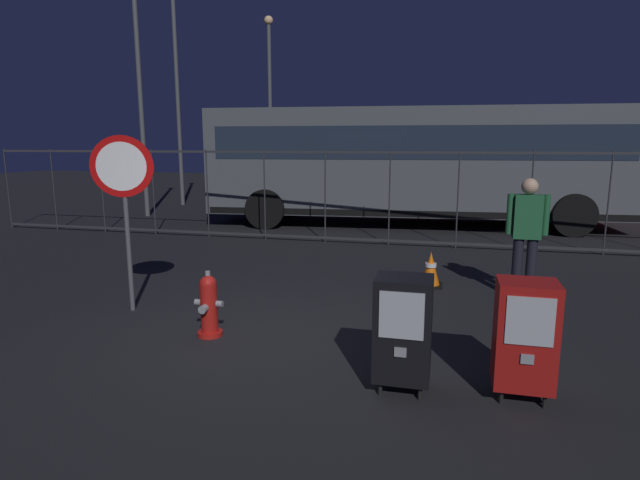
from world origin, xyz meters
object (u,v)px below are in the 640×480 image
at_px(bus_near, 413,160).
at_px(street_light_near_right, 138,60).
at_px(street_light_near_left, 176,70).
at_px(street_light_far_left, 270,96).
at_px(fire_hydrant, 209,306).
at_px(pedestrian, 527,231).
at_px(newspaper_box_secondary, 525,334).
at_px(newspaper_box_primary, 403,328).
at_px(traffic_cone, 431,269).
at_px(stop_sign, 124,187).
at_px(bus_far, 535,157).

height_order(bus_near, street_light_near_right, street_light_near_right).
relative_size(bus_near, street_light_near_left, 1.34).
bearing_deg(street_light_far_left, fire_hydrant, -73.57).
bearing_deg(street_light_near_right, fire_hydrant, -54.08).
xyz_separation_m(bus_near, street_light_near_left, (-8.19, 2.65, 2.86)).
relative_size(pedestrian, street_light_near_right, 0.22).
bearing_deg(fire_hydrant, street_light_near_right, 125.92).
distance_m(bus_near, street_light_near_right, 8.25).
bearing_deg(newspaper_box_secondary, newspaper_box_primary, -174.00).
bearing_deg(traffic_cone, street_light_far_left, 120.58).
relative_size(traffic_cone, bus_near, 0.05).
relative_size(fire_hydrant, street_light_near_right, 0.10).
distance_m(pedestrian, bus_near, 6.72).
height_order(stop_sign, pedestrian, stop_sign).
xyz_separation_m(pedestrian, traffic_cone, (-1.27, 0.32, -0.69)).
relative_size(stop_sign, pedestrian, 1.34).
bearing_deg(bus_near, bus_far, 45.10).
xyz_separation_m(pedestrian, street_light_near_right, (-9.77, 6.15, 3.51)).
bearing_deg(street_light_near_right, bus_far, 21.85).
bearing_deg(newspaper_box_secondary, pedestrian, 82.69).
bearing_deg(bus_near, street_light_near_right, 176.53).
xyz_separation_m(fire_hydrant, street_light_near_left, (-6.58, 11.39, 4.22)).
height_order(traffic_cone, bus_far, bus_far).
height_order(fire_hydrant, newspaper_box_primary, newspaper_box_primary).
bearing_deg(bus_near, newspaper_box_primary, -91.48).
distance_m(fire_hydrant, street_light_near_left, 13.81).
xyz_separation_m(newspaper_box_primary, traffic_cone, (0.12, 3.48, -0.31)).
distance_m(bus_far, street_light_near_right, 12.60).
distance_m(newspaper_box_secondary, pedestrian, 3.10).
bearing_deg(newspaper_box_primary, street_light_far_left, 113.55).
relative_size(newspaper_box_secondary, street_light_near_right, 0.13).
height_order(fire_hydrant, traffic_cone, fire_hydrant).
height_order(fire_hydrant, street_light_near_left, street_light_near_left).
height_order(newspaper_box_secondary, street_light_near_left, street_light_near_left).
height_order(pedestrian, street_light_near_left, street_light_near_left).
relative_size(stop_sign, street_light_near_left, 0.28).
bearing_deg(bus_far, newspaper_box_secondary, -97.64).
xyz_separation_m(newspaper_box_secondary, pedestrian, (0.39, 3.06, 0.38)).
distance_m(traffic_cone, bus_near, 6.27).
xyz_separation_m(bus_near, bus_far, (3.63, 4.36, 0.00)).
bearing_deg(traffic_cone, street_light_near_right, 145.53).
bearing_deg(stop_sign, traffic_cone, 29.63).
distance_m(fire_hydrant, traffic_cone, 3.56).
distance_m(newspaper_box_primary, street_light_near_left, 15.54).
bearing_deg(fire_hydrant, bus_far, 68.20).
distance_m(newspaper_box_primary, street_light_far_left, 15.63).
height_order(bus_near, bus_far, same).
bearing_deg(newspaper_box_primary, fire_hydrant, 160.30).
height_order(traffic_cone, bus_near, bus_near).
bearing_deg(pedestrian, fire_hydrant, -146.60).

